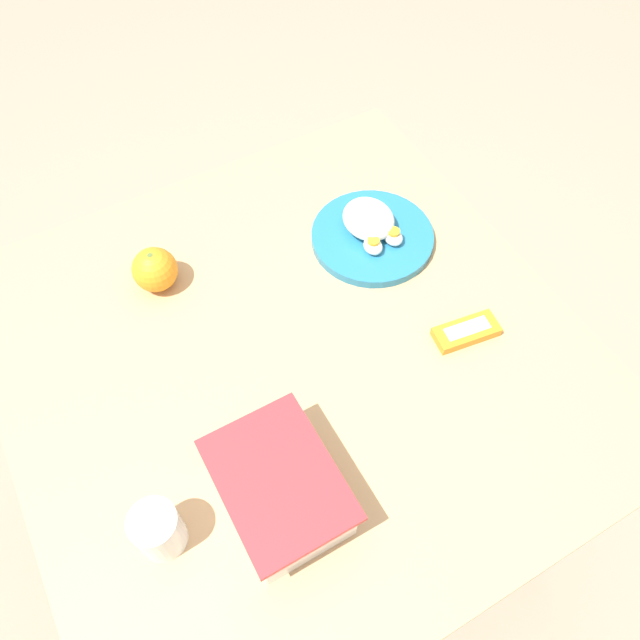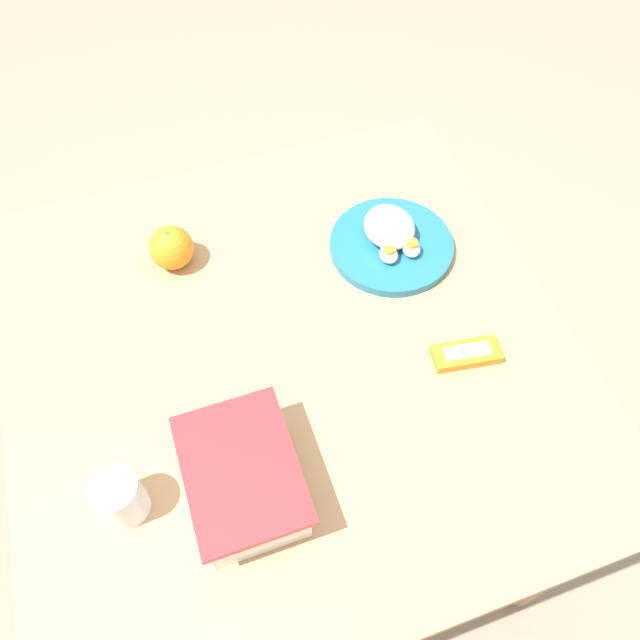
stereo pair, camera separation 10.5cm
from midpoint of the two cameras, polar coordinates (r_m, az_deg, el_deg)
name	(u,v)px [view 2 (the right image)]	position (r m, az deg, el deg)	size (l,w,h in m)	color
ground_plane	(300,488)	(1.70, 0.00, -15.29)	(10.00, 10.00, 0.00)	gray
table	(291,374)	(1.13, 0.00, -5.20)	(0.95, 0.93, 0.71)	tan
food_container	(244,480)	(0.92, -3.63, -14.67)	(0.21, 0.16, 0.09)	white
orange_fruit	(171,248)	(1.15, -10.91, 6.32)	(0.08, 0.08, 0.08)	orange
rice_plate	(391,240)	(1.18, 9.06, 7.08)	(0.23, 0.23, 0.07)	teal
candy_bar	(466,354)	(1.08, 15.96, -3.22)	(0.06, 0.12, 0.02)	orange
drinking_glass	(120,497)	(0.93, -14.65, -15.69)	(0.07, 0.07, 0.08)	silver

